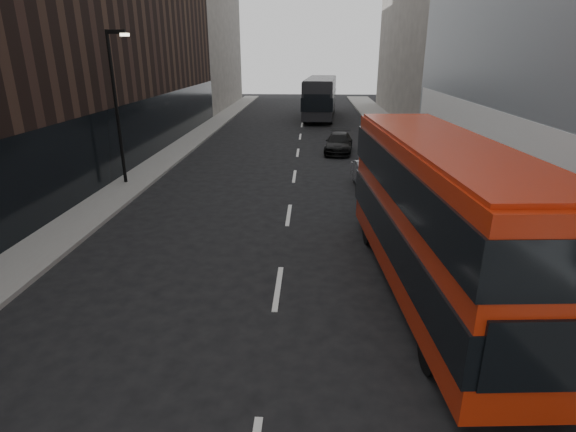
# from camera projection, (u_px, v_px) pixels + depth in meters

# --- Properties ---
(sidewalk_right) EXTENTS (3.00, 80.00, 0.15)m
(sidewalk_right) POSITION_uv_depth(u_px,v_px,m) (417.00, 156.00, 28.09)
(sidewalk_right) COLOR slate
(sidewalk_right) RESTS_ON ground
(sidewalk_left) EXTENTS (2.00, 80.00, 0.15)m
(sidewalk_left) POSITION_uv_depth(u_px,v_px,m) (173.00, 154.00, 28.84)
(sidewalk_left) COLOR slate
(sidewalk_left) RESTS_ON ground
(building_victorian) EXTENTS (6.50, 24.00, 21.00)m
(building_victorian) POSITION_uv_depth(u_px,v_px,m) (424.00, 13.00, 42.45)
(building_victorian) COLOR #615B55
(building_victorian) RESTS_ON ground
(building_left_mid) EXTENTS (5.00, 24.00, 14.00)m
(building_left_mid) POSITION_uv_depth(u_px,v_px,m) (136.00, 40.00, 31.33)
(building_left_mid) COLOR black
(building_left_mid) RESTS_ON ground
(building_left_far) EXTENTS (5.00, 20.00, 13.00)m
(building_left_far) POSITION_uv_depth(u_px,v_px,m) (206.00, 50.00, 52.14)
(building_left_far) COLOR #615B55
(building_left_far) RESTS_ON ground
(street_lamp) EXTENTS (1.06, 0.22, 7.00)m
(street_lamp) POSITION_uv_depth(u_px,v_px,m) (117.00, 98.00, 20.88)
(street_lamp) COLOR black
(street_lamp) RESTS_ON sidewalk_left
(red_bus) EXTENTS (3.20, 10.51, 4.19)m
(red_bus) POSITION_uv_depth(u_px,v_px,m) (437.00, 212.00, 11.58)
(red_bus) COLOR #A9210A
(red_bus) RESTS_ON ground
(grey_bus) EXTENTS (3.66, 12.12, 3.86)m
(grey_bus) POSITION_uv_depth(u_px,v_px,m) (320.00, 97.00, 44.43)
(grey_bus) COLOR black
(grey_bus) RESTS_ON ground
(car_a) EXTENTS (2.08, 4.11, 1.34)m
(car_a) POSITION_uv_depth(u_px,v_px,m) (385.00, 204.00, 17.31)
(car_a) COLOR black
(car_a) RESTS_ON ground
(car_b) EXTENTS (1.59, 3.84, 1.23)m
(car_b) POSITION_uv_depth(u_px,v_px,m) (370.00, 176.00, 21.52)
(car_b) COLOR gray
(car_b) RESTS_ON ground
(car_c) EXTENTS (2.17, 4.38, 1.22)m
(car_c) POSITION_uv_depth(u_px,v_px,m) (339.00, 143.00, 29.37)
(car_c) COLOR black
(car_c) RESTS_ON ground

